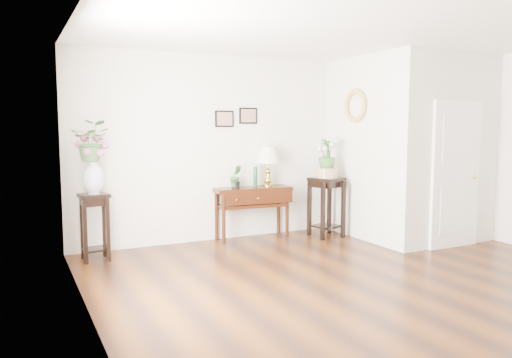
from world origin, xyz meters
TOP-DOWN VIEW (x-y plane):
  - floor at (0.00, 0.00)m, footprint 6.00×5.50m
  - ceiling at (0.00, 0.00)m, footprint 6.00×5.50m
  - wall_back at (0.00, 2.75)m, footprint 6.00×0.02m
  - wall_left at (-3.00, 0.00)m, footprint 0.02×5.50m
  - partition at (2.10, 1.77)m, footprint 1.80×1.95m
  - door at (2.10, 0.78)m, footprint 0.90×0.05m
  - art_print_left at (-0.65, 2.73)m, footprint 0.30×0.02m
  - art_print_right at (-0.25, 2.73)m, footprint 0.30×0.02m
  - wall_ornament at (1.16, 1.90)m, footprint 0.07×0.51m
  - console_table at (-0.26, 2.57)m, footprint 1.23×0.50m
  - table_lamp at (0.01, 2.57)m, footprint 0.46×0.46m
  - green_vase at (-0.21, 2.57)m, footprint 0.07×0.07m
  - potted_plant at (-0.54, 2.57)m, footprint 0.20×0.17m
  - plant_stand_a at (-2.65, 2.32)m, footprint 0.39×0.39m
  - porcelain_vase at (-2.65, 2.32)m, footprint 0.34×0.34m
  - lily_arrangement at (-2.65, 2.32)m, footprint 0.59×0.55m
  - plant_stand_b at (0.84, 2.16)m, footprint 0.57×0.57m
  - ceramic_bowl at (0.84, 2.16)m, footprint 0.41×0.41m
  - narcissus at (0.84, 2.16)m, footprint 0.35×0.35m

SIDE VIEW (x-z plane):
  - floor at x=0.00m, z-range -0.01..0.01m
  - console_table at x=-0.26m, z-range 0.00..0.80m
  - plant_stand_a at x=-2.65m, z-range 0.00..0.87m
  - plant_stand_b at x=0.84m, z-range 0.00..0.94m
  - potted_plant at x=-0.54m, z-range 0.80..1.14m
  - green_vase at x=-0.21m, z-range 0.81..1.13m
  - ceramic_bowl at x=0.84m, z-range 0.94..1.09m
  - door at x=2.10m, z-range 0.00..2.10m
  - porcelain_vase at x=-2.65m, z-range 0.87..1.33m
  - table_lamp at x=0.01m, z-range 0.84..1.47m
  - narcissus at x=0.84m, z-range 1.06..1.54m
  - wall_back at x=0.00m, z-range 0.00..2.80m
  - wall_left at x=-3.00m, z-range 0.00..2.80m
  - partition at x=2.10m, z-range 0.00..2.80m
  - lily_arrangement at x=-2.65m, z-range 1.27..1.80m
  - art_print_left at x=-0.65m, z-range 1.73..1.98m
  - art_print_right at x=-0.25m, z-range 1.77..2.02m
  - wall_ornament at x=1.16m, z-range 1.79..2.30m
  - ceiling at x=0.00m, z-range 2.79..2.81m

